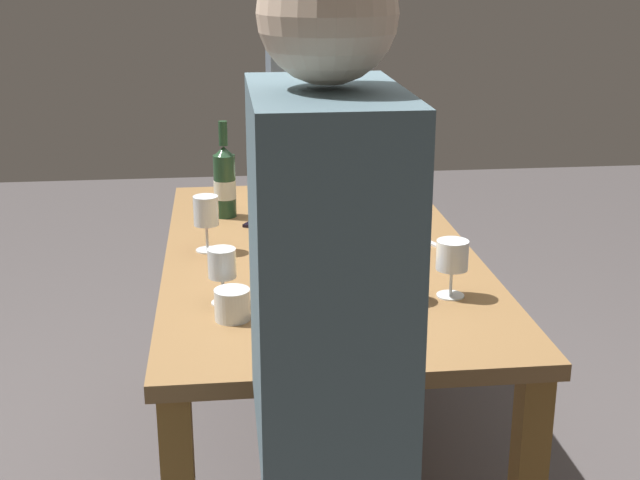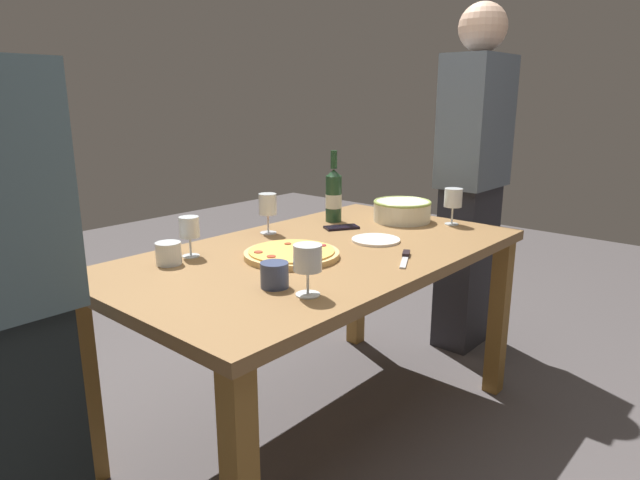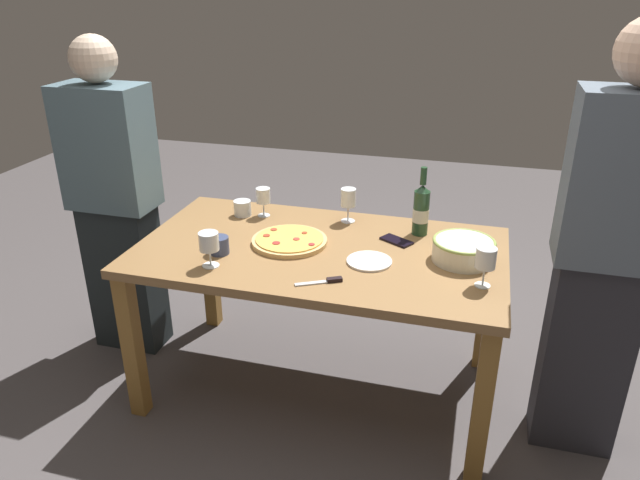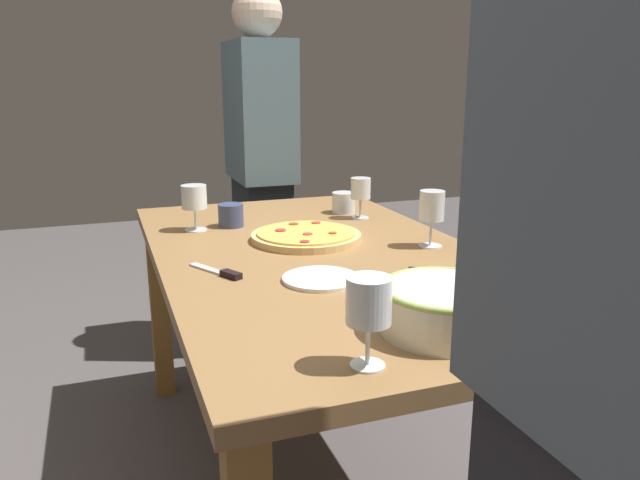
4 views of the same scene
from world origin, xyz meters
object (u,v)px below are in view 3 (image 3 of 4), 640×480
dining_table (320,267)px  side_plate (369,261)px  cell_phone (397,241)px  wine_glass_far_right (348,199)px  pizza_knife (325,281)px  serving_bowl (463,249)px  cup_ceramic (242,208)px  wine_bottle (421,209)px  cup_amber (219,245)px  pizza (289,241)px  wine_glass_near_pizza (486,259)px  person_host (607,252)px  wine_glass_far_left (263,197)px  wine_glass_by_bottle (209,242)px  person_guest_left (115,202)px

dining_table → side_plate: bearing=-19.5°
side_plate → cell_phone: size_ratio=1.32×
wine_glass_far_right → pizza_knife: wine_glass_far_right is taller
serving_bowl → cup_ceramic: serving_bowl is taller
cell_phone → wine_bottle: bearing=173.5°
cup_amber → cell_phone: cup_amber is taller
cell_phone → pizza_knife: pizza_knife is taller
pizza → wine_glass_near_pizza: 0.86m
cup_ceramic → person_host: bearing=-10.7°
wine_glass_far_left → cup_ceramic: bearing=-168.5°
cell_phone → pizza_knife: (-0.21, -0.46, 0.00)m
wine_glass_far_left → cup_ceramic: 0.12m
dining_table → wine_glass_by_bottle: size_ratio=10.74×
dining_table → wine_glass_far_left: size_ratio=11.13×
wine_glass_by_bottle → cup_amber: size_ratio=1.77×
wine_glass_far_right → cell_phone: 0.34m
wine_glass_near_pizza → cup_ceramic: size_ratio=1.88×
pizza → side_plate: (0.38, -0.09, -0.01)m
cup_ceramic → pizza: bearing=-38.0°
cup_amber → cup_ceramic: 0.44m
cup_ceramic → pizza_knife: (0.58, -0.57, -0.03)m
cup_amber → person_guest_left: size_ratio=0.05×
dining_table → side_plate: 0.27m
wine_bottle → cup_amber: size_ratio=3.81×
wine_bottle → serving_bowl: bearing=-48.0°
pizza → person_guest_left: 0.95m
side_plate → person_host: (0.90, 0.04, 0.14)m
wine_bottle → person_guest_left: 1.50m
cup_amber → person_guest_left: (-0.69, 0.28, 0.02)m
cell_phone → person_host: (0.82, -0.19, 0.14)m
cup_ceramic → cell_phone: cup_ceramic is taller
wine_glass_by_bottle → person_guest_left: bearing=150.1°
wine_glass_by_bottle → person_host: 1.54m
pizza → cell_phone: bearing=17.7°
dining_table → person_guest_left: bearing=174.1°
wine_glass_far_left → cell_phone: 0.70m
dining_table → serving_bowl: bearing=3.7°
wine_glass_near_pizza → cell_phone: (-0.38, 0.32, -0.11)m
cup_ceramic → person_guest_left: (-0.62, -0.15, 0.02)m
wine_glass_near_pizza → wine_glass_by_bottle: bearing=-173.4°
serving_bowl → cell_phone: (-0.30, 0.11, -0.05)m
cup_amber → pizza_knife: cup_amber is taller
side_plate → pizza_knife: (-0.13, -0.22, 0.00)m
wine_glass_far_left → cup_amber: wine_glass_far_left is taller
cup_ceramic → dining_table: bearing=-29.2°
side_plate → cup_ceramic: bearing=153.9°
dining_table → pizza_knife: pizza_knife is taller
pizza → side_plate: pizza is taller
cell_phone → person_guest_left: (-1.40, -0.04, 0.06)m
pizza → pizza_knife: pizza is taller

